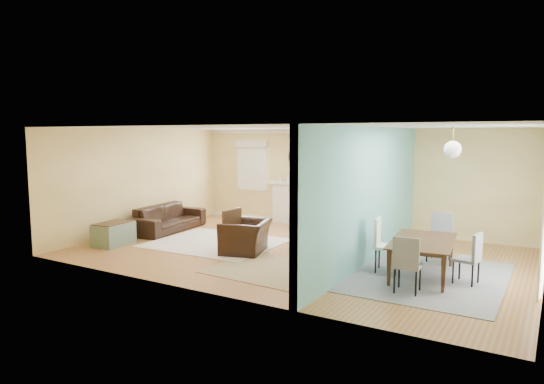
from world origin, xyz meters
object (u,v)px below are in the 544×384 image
Objects in this scene: green_chair at (355,223)px; credenza at (375,228)px; eames_chair at (246,237)px; sofa at (168,218)px; dining_table at (424,258)px.

green_chair is 0.52× the size of credenza.
credenza is at bearing 171.84° from green_chair.
eames_chair is 2.90m from credenza.
dining_table is at bearing -103.29° from sofa.
green_chair is 3.29m from dining_table.
green_chair is (4.42, 1.69, 0.02)m from sofa.
green_chair is at bearing 138.53° from credenza.
eames_chair is at bearing 86.03° from dining_table.
credenza reaches higher than green_chair.
sofa is 1.23× the size of dining_table.
green_chair reaches higher than eames_chair.
sofa is 2.15× the size of eames_chair.
sofa is at bearing 54.22° from green_chair.
eames_chair is (3.02, -0.92, 0.01)m from sofa.
credenza is (5.11, 1.08, 0.07)m from sofa.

